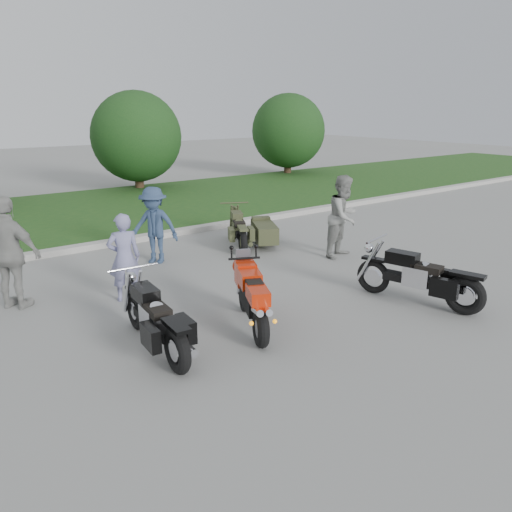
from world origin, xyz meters
TOP-DOWN VIEW (x-y plane):
  - ground at (0.00, 0.00)m, footprint 80.00×80.00m
  - curb at (0.00, 6.00)m, footprint 60.00×0.30m
  - grass_strip at (0.00, 10.15)m, footprint 60.00×8.00m
  - tree_mid_right at (4.00, 13.50)m, footprint 3.60×3.60m
  - tree_far_right at (12.00, 13.50)m, footprint 3.60×3.60m
  - sportbike_red at (-0.16, -0.05)m, footprint 0.97×1.82m
  - cruiser_left at (-1.70, 0.14)m, footprint 0.43×2.25m
  - cruiser_right at (2.83, -1.03)m, footprint 0.82×2.29m
  - cruiser_sidecar at (2.73, 3.81)m, footprint 1.58×1.98m
  - person_stripe at (-1.26, 2.30)m, footprint 0.67×0.53m
  - person_grey at (3.89, 1.91)m, footprint 1.07×0.92m
  - person_denim at (0.17, 4.05)m, footprint 1.20×1.25m
  - person_back at (-2.94, 3.10)m, footprint 1.11×1.19m

SIDE VIEW (x-z plane):
  - ground at x=0.00m, z-range 0.00..0.00m
  - grass_strip at x=0.00m, z-range 0.00..0.14m
  - curb at x=0.00m, z-range 0.00..0.15m
  - cruiser_sidecar at x=2.73m, z-range -0.03..0.79m
  - cruiser_left at x=-1.70m, z-range 0.01..0.88m
  - cruiser_right at x=2.83m, z-range 0.01..0.91m
  - sportbike_red at x=-0.16m, z-range 0.08..1.00m
  - person_stripe at x=-1.26m, z-range 0.00..1.60m
  - person_denim at x=0.17m, z-range 0.00..1.71m
  - person_grey at x=3.89m, z-range 0.00..1.89m
  - person_back at x=-2.94m, z-range 0.00..1.96m
  - tree_mid_right at x=4.00m, z-range 0.19..4.19m
  - tree_far_right at x=12.00m, z-range 0.19..4.19m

